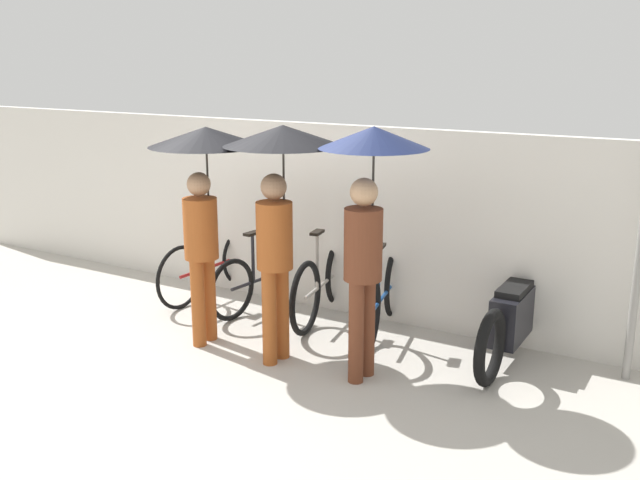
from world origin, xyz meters
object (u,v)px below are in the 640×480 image
parked_bicycle_0 (213,264)px  parked_bicycle_2 (323,282)px  parked_bicycle_3 (383,296)px  pedestrian_leading (204,172)px  pedestrian_trailing (369,190)px  motorcycle (513,318)px  parked_bicycle_1 (265,276)px  pedestrian_center (280,177)px

parked_bicycle_0 → parked_bicycle_2: size_ratio=1.02×
parked_bicycle_3 → pedestrian_leading: pedestrian_leading is taller
parked_bicycle_0 → pedestrian_trailing: pedestrian_trailing is taller
parked_bicycle_2 → motorcycle: parked_bicycle_2 is taller
pedestrian_leading → motorcycle: pedestrian_leading is taller
parked_bicycle_1 → parked_bicycle_3: (1.45, -0.05, 0.04)m
parked_bicycle_1 → parked_bicycle_2: bearing=-81.9°
pedestrian_trailing → pedestrian_leading: bearing=-173.8°
parked_bicycle_0 → pedestrian_leading: (0.80, -1.05, 1.27)m
pedestrian_leading → parked_bicycle_2: bearing=55.1°
parked_bicycle_2 → pedestrian_center: pedestrian_center is taller
pedestrian_trailing → motorcycle: 1.87m
parked_bicycle_0 → motorcycle: 3.45m
pedestrian_center → motorcycle: size_ratio=1.08×
parked_bicycle_0 → pedestrian_leading: 1.83m
parked_bicycle_2 → motorcycle: size_ratio=0.88×
pedestrian_trailing → motorcycle: bearing=50.3°
parked_bicycle_0 → motorcycle: parked_bicycle_0 is taller
parked_bicycle_2 → pedestrian_trailing: size_ratio=0.80×
parked_bicycle_2 → parked_bicycle_1: bearing=82.0°
parked_bicycle_0 → parked_bicycle_1: size_ratio=1.03×
parked_bicycle_0 → parked_bicycle_2: (1.45, 0.01, 0.01)m
motorcycle → parked_bicycle_3: bearing=92.4°
pedestrian_leading → pedestrian_trailing: bearing=-2.1°
pedestrian_leading → parked_bicycle_1: bearing=90.5°
pedestrian_leading → pedestrian_center: size_ratio=0.97×
parked_bicycle_0 → parked_bicycle_1: parked_bicycle_1 is taller
parked_bicycle_0 → parked_bicycle_3: (2.17, -0.06, 0.01)m
parked_bicycle_0 → pedestrian_trailing: bearing=-108.7°
pedestrian_trailing → parked_bicycle_3: bearing=112.5°
motorcycle → parked_bicycle_1: bearing=90.0°
parked_bicycle_1 → parked_bicycle_2: 0.73m
pedestrian_center → motorcycle: pedestrian_center is taller
parked_bicycle_0 → pedestrian_leading: size_ratio=0.85×
parked_bicycle_2 → pedestrian_leading: 1.77m
pedestrian_leading → motorcycle: size_ratio=1.05×
pedestrian_leading → parked_bicycle_3: bearing=32.1°
parked_bicycle_1 → pedestrian_leading: 1.66m
pedestrian_center → pedestrian_trailing: size_ratio=0.99×
parked_bicycle_3 → motorcycle: parked_bicycle_3 is taller
parked_bicycle_0 → pedestrian_center: size_ratio=0.83×
parked_bicycle_2 → pedestrian_leading: (-0.65, -1.07, 1.25)m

